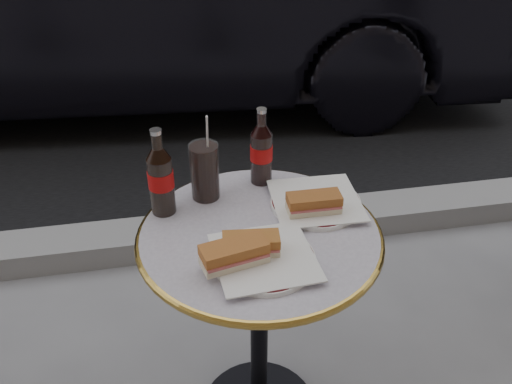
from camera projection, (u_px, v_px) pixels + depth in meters
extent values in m
cube|color=gray|center=(221.00, 232.00, 2.54)|extent=(40.00, 0.20, 0.12)
cylinder|color=white|center=(264.00, 260.00, 1.33)|extent=(0.27, 0.27, 0.01)
cylinder|color=white|center=(316.00, 203.00, 1.52)|extent=(0.29, 0.29, 0.01)
cube|color=#AC612B|center=(234.00, 255.00, 1.29)|extent=(0.16, 0.10, 0.05)
cube|color=#AB652B|center=(251.00, 245.00, 1.33)|extent=(0.14, 0.08, 0.05)
cube|color=#9D5927|center=(314.00, 204.00, 1.46)|extent=(0.14, 0.07, 0.05)
cylinder|color=black|center=(205.00, 171.00, 1.52)|extent=(0.08, 0.08, 0.16)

